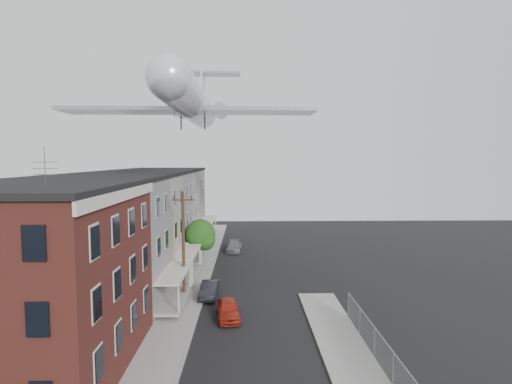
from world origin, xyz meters
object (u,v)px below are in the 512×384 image
utility_pole (183,244)px  street_tree (201,236)px  car_near (228,309)px  car_far (234,246)px  car_mid (209,290)px  airplane (192,103)px

utility_pole → street_tree: bearing=88.1°
car_near → car_far: car_near is taller
utility_pole → street_tree: (0.33, 9.92, -1.22)m
car_mid → car_near: bearing=-66.0°
utility_pole → airplane: (-0.35, 8.99, 12.62)m
car_mid → utility_pole: bearing=-160.3°
street_tree → car_near: size_ratio=1.31×
car_mid → car_far: size_ratio=0.91×
car_mid → airplane: size_ratio=0.14×
street_tree → car_near: 14.49m
street_tree → car_far: (3.20, 7.43, -2.83)m
street_tree → car_near: bearing=-75.9°
utility_pole → street_tree: 10.00m
car_mid → car_far: (1.53, 16.72, -0.02)m
utility_pole → car_far: (3.53, 17.35, -4.06)m
street_tree → car_mid: (1.67, -9.30, -2.81)m
street_tree → airplane: size_ratio=0.19×
utility_pole → street_tree: size_ratio=1.73×
utility_pole → car_mid: (2.00, 0.63, -4.04)m
street_tree → car_far: 8.57m
car_mid → airplane: bearing=107.9°
car_near → car_mid: 4.85m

